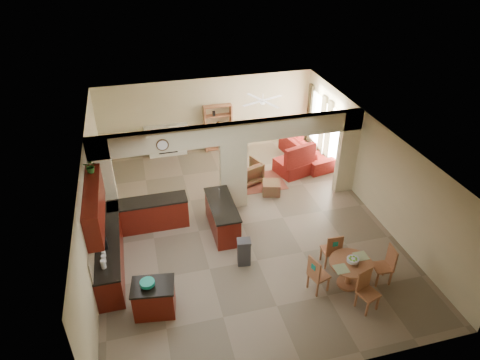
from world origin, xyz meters
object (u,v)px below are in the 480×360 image
object	(u,v)px
armchair	(248,172)
sofa	(306,151)
kitchen_island	(154,298)
dining_table	(350,270)

from	to	relation	value
armchair	sofa	bearing A→B (deg)	178.95
sofa	armchair	size ratio (longest dim) A/B	2.98
kitchen_island	armchair	size ratio (longest dim) A/B	1.26
dining_table	kitchen_island	bearing A→B (deg)	175.84
dining_table	sofa	xyz separation A→B (m)	(1.39, 6.15, -0.12)
kitchen_island	dining_table	bearing A→B (deg)	4.16
dining_table	armchair	bearing A→B (deg)	101.94
dining_table	armchair	world-z (taller)	armchair
kitchen_island	armchair	world-z (taller)	kitchen_island
kitchen_island	sofa	world-z (taller)	kitchen_island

